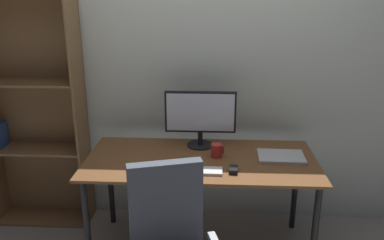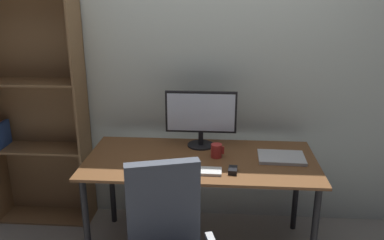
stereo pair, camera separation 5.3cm
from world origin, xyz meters
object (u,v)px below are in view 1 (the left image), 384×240
(laptop, at_px, (281,157))
(bookshelf, at_px, (34,116))
(desk, at_px, (201,169))
(mouse, at_px, (233,170))
(monitor, at_px, (200,115))
(coffee_mug, at_px, (216,150))
(keyboard, at_px, (200,171))

(laptop, relative_size, bookshelf, 0.18)
(desk, distance_m, mouse, 0.31)
(laptop, bearing_deg, desk, -174.62)
(monitor, height_order, coffee_mug, monitor)
(desk, distance_m, monitor, 0.40)
(keyboard, bearing_deg, mouse, 4.03)
(monitor, relative_size, laptop, 1.65)
(desk, height_order, keyboard, keyboard)
(coffee_mug, distance_m, bookshelf, 1.50)
(monitor, bearing_deg, laptop, -19.19)
(monitor, bearing_deg, bookshelf, 173.70)
(mouse, xyz_separation_m, coffee_mug, (-0.11, 0.24, 0.03))
(monitor, height_order, bookshelf, bookshelf)
(bookshelf, bearing_deg, keyboard, -24.13)
(mouse, distance_m, laptop, 0.42)
(monitor, relative_size, coffee_mug, 5.45)
(keyboard, xyz_separation_m, mouse, (0.22, 0.01, 0.01))
(mouse, relative_size, coffee_mug, 0.99)
(bookshelf, bearing_deg, coffee_mug, -13.49)
(keyboard, distance_m, coffee_mug, 0.28)
(desk, relative_size, mouse, 16.78)
(keyboard, xyz_separation_m, laptop, (0.56, 0.25, 0.00))
(monitor, distance_m, laptop, 0.65)
(desk, height_order, laptop, laptop)
(desk, relative_size, monitor, 3.06)
(mouse, bearing_deg, coffee_mug, 119.35)
(mouse, bearing_deg, bookshelf, 164.25)
(desk, xyz_separation_m, coffee_mug, (0.11, 0.04, 0.13))
(keyboard, relative_size, mouse, 3.02)
(mouse, bearing_deg, keyboard, -171.76)
(monitor, distance_m, bookshelf, 1.34)
(coffee_mug, relative_size, laptop, 0.30)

